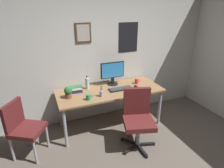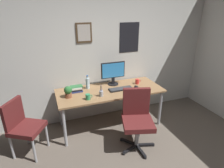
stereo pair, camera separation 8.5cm
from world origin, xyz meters
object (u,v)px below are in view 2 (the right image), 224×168
(water_bottle, at_px, (88,83))
(pen_cup, at_px, (101,93))
(keyboard, at_px, (121,89))
(book_stack_left, at_px, (76,89))
(potted_plant, at_px, (68,91))
(coffee_mug_far, at_px, (137,81))
(monitor, at_px, (113,72))
(office_chair, at_px, (137,116))
(computer_mouse, at_px, (136,87))
(coffee_mug_near, at_px, (88,97))
(side_chair, at_px, (23,124))

(water_bottle, distance_m, pen_cup, 0.42)
(keyboard, bearing_deg, book_stack_left, 165.10)
(keyboard, relative_size, potted_plant, 2.21)
(coffee_mug_far, height_order, book_stack_left, book_stack_left)
(potted_plant, xyz_separation_m, book_stack_left, (0.16, 0.19, -0.05))
(monitor, xyz_separation_m, pen_cup, (-0.37, -0.42, -0.19))
(office_chair, height_order, coffee_mug_far, office_chair)
(computer_mouse, height_order, coffee_mug_far, coffee_mug_far)
(keyboard, height_order, potted_plant, potted_plant)
(book_stack_left, bearing_deg, coffee_mug_near, -71.55)
(office_chair, relative_size, water_bottle, 3.76)
(water_bottle, height_order, coffee_mug_far, water_bottle)
(pen_cup, height_order, book_stack_left, pen_cup)
(monitor, bearing_deg, book_stack_left, -173.89)
(office_chair, bearing_deg, water_bottle, 122.97)
(coffee_mug_near, distance_m, coffee_mug_far, 1.09)
(pen_cup, xyz_separation_m, book_stack_left, (-0.36, 0.34, -0.00))
(keyboard, xyz_separation_m, computer_mouse, (0.30, -0.02, 0.01))
(keyboard, bearing_deg, water_bottle, 154.61)
(potted_plant, bearing_deg, coffee_mug_far, 5.57)
(pen_cup, bearing_deg, coffee_mug_near, -170.58)
(monitor, bearing_deg, coffee_mug_far, -17.46)
(office_chair, height_order, pen_cup, office_chair)
(coffee_mug_near, bearing_deg, side_chair, -179.63)
(side_chair, height_order, book_stack_left, side_chair)
(monitor, bearing_deg, pen_cup, -131.38)
(keyboard, bearing_deg, side_chair, -173.73)
(computer_mouse, bearing_deg, side_chair, -175.42)
(monitor, xyz_separation_m, potted_plant, (-0.88, -0.27, -0.13))
(water_bottle, relative_size, book_stack_left, 1.08)
(office_chair, relative_size, book_stack_left, 4.08)
(keyboard, height_order, water_bottle, water_bottle)
(coffee_mug_far, distance_m, pen_cup, 0.86)
(office_chair, distance_m, coffee_mug_near, 0.83)
(office_chair, height_order, side_chair, office_chair)
(office_chair, xyz_separation_m, monitor, (-0.06, 0.89, 0.44))
(potted_plant, bearing_deg, computer_mouse, -1.73)
(pen_cup, distance_m, book_stack_left, 0.49)
(keyboard, distance_m, coffee_mug_far, 0.43)
(keyboard, xyz_separation_m, coffee_mug_far, (0.40, 0.14, 0.03))
(coffee_mug_near, distance_m, book_stack_left, 0.40)
(office_chair, relative_size, pen_cup, 4.75)
(office_chair, height_order, keyboard, office_chair)
(water_bottle, xyz_separation_m, coffee_mug_far, (0.95, -0.11, -0.06))
(water_bottle, xyz_separation_m, book_stack_left, (-0.23, -0.05, -0.06))
(coffee_mug_near, bearing_deg, coffee_mug_far, 16.80)
(potted_plant, bearing_deg, water_bottle, 32.55)
(computer_mouse, xyz_separation_m, coffee_mug_far, (0.10, 0.17, 0.03))
(monitor, distance_m, coffee_mug_near, 0.78)
(side_chair, bearing_deg, potted_plant, 15.01)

